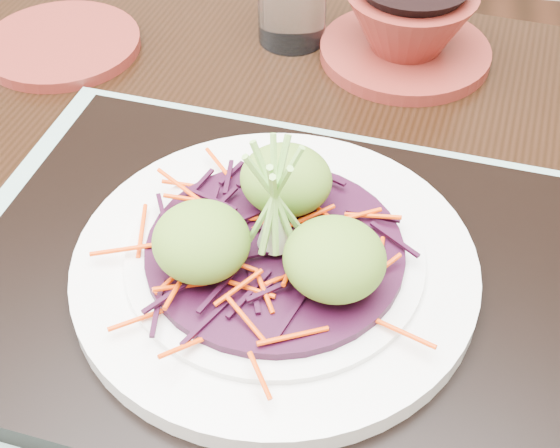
% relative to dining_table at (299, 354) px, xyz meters
% --- Properties ---
extents(dining_table, '(1.40, 1.03, 0.81)m').
position_rel_dining_table_xyz_m(dining_table, '(0.00, 0.00, 0.00)').
color(dining_table, black).
rests_on(dining_table, ground).
extents(placemat, '(0.55, 0.45, 0.00)m').
position_rel_dining_table_xyz_m(placemat, '(-0.02, -0.03, 0.11)').
color(placemat, '#85AC9D').
rests_on(placemat, dining_table).
extents(serving_tray, '(0.48, 0.38, 0.02)m').
position_rel_dining_table_xyz_m(serving_tray, '(-0.02, -0.03, 0.12)').
color(serving_tray, black).
rests_on(serving_tray, placemat).
extents(white_plate, '(0.29, 0.29, 0.02)m').
position_rel_dining_table_xyz_m(white_plate, '(-0.02, -0.03, 0.14)').
color(white_plate, white).
rests_on(white_plate, serving_tray).
extents(cabbage_bed, '(0.18, 0.18, 0.01)m').
position_rel_dining_table_xyz_m(cabbage_bed, '(-0.02, -0.03, 0.16)').
color(cabbage_bed, black).
rests_on(cabbage_bed, white_plate).
extents(carrot_julienne, '(0.22, 0.22, 0.01)m').
position_rel_dining_table_xyz_m(carrot_julienne, '(-0.02, -0.03, 0.17)').
color(carrot_julienne, '#E83B04').
rests_on(carrot_julienne, cabbage_bed).
extents(guacamole_scoops, '(0.16, 0.14, 0.05)m').
position_rel_dining_table_xyz_m(guacamole_scoops, '(-0.02, -0.03, 0.18)').
color(guacamole_scoops, '#4E7322').
rests_on(guacamole_scoops, cabbage_bed).
extents(scallion_garnish, '(0.07, 0.07, 0.10)m').
position_rel_dining_table_xyz_m(scallion_garnish, '(-0.02, -0.03, 0.20)').
color(scallion_garnish, '#7AB849').
rests_on(scallion_garnish, cabbage_bed).
extents(terracotta_side_plate, '(0.18, 0.18, 0.01)m').
position_rel_dining_table_xyz_m(terracotta_side_plate, '(-0.30, 0.27, 0.11)').
color(terracotta_side_plate, maroon).
rests_on(terracotta_side_plate, dining_table).
extents(terracotta_bowl_set, '(0.19, 0.19, 0.07)m').
position_rel_dining_table_xyz_m(terracotta_bowl_set, '(0.06, 0.32, 0.14)').
color(terracotta_bowl_set, maroon).
rests_on(terracotta_bowl_set, dining_table).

